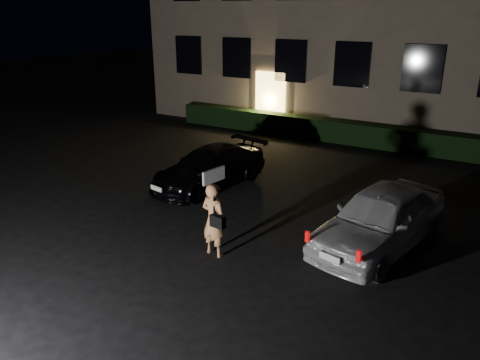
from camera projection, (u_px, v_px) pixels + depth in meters
The scene contains 5 objects.
ground at pixel (186, 253), 10.24m from camera, with size 80.00×80.00×0.00m, color black.
hedge at pixel (343, 132), 18.60m from camera, with size 15.00×0.70×0.85m, color black.
sedan at pixel (210, 167), 13.96m from camera, with size 2.30×4.19×1.15m.
hatch at pixel (380, 218), 10.29m from camera, with size 2.51×4.32×1.38m.
man at pixel (214, 220), 9.91m from camera, with size 0.68×0.46×1.64m.
Camera 1 is at (5.61, -7.22, 5.03)m, focal length 35.00 mm.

